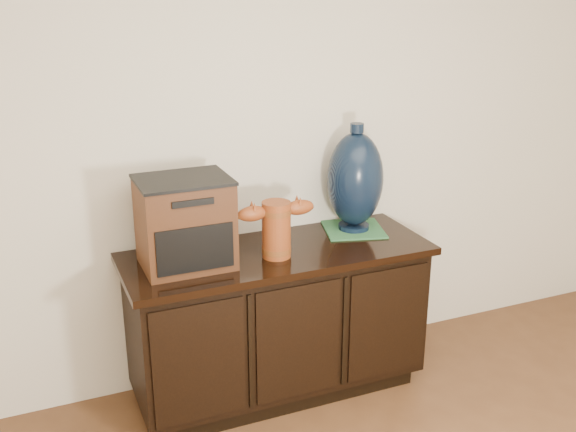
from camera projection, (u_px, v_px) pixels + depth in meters
name	position (u px, v px, depth m)	size (l,w,h in m)	color
sideboard	(278.00, 320.00, 3.29)	(1.46, 0.56, 0.75)	black
terracotta_vessel	(276.00, 226.00, 3.05)	(0.37, 0.14, 0.26)	#97441B
tv_radio	(185.00, 223.00, 2.94)	(0.40, 0.33, 0.40)	#412110
green_mat	(353.00, 229.00, 3.42)	(0.29, 0.29, 0.01)	#2F6A3C
lamp_base	(355.00, 180.00, 3.34)	(0.34, 0.34, 0.54)	black
spray_can	(218.00, 232.00, 3.13)	(0.07, 0.07, 0.19)	maroon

